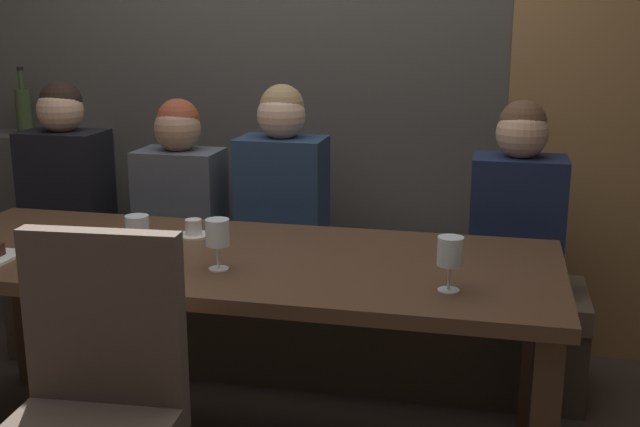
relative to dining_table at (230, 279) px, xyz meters
The scene contains 16 objects.
back_wall_tiled 1.49m from the dining_table, 90.00° to the left, with size 6.00×0.12×3.00m, color #4C4944.
arched_door 1.91m from the dining_table, 40.43° to the left, with size 0.90×0.05×2.55m.
back_counter 1.87m from the dining_table, 146.14° to the left, with size 1.10×0.28×0.95m, color #413E3A.
dining_table is the anchor object (origin of this frame).
banquette_bench 0.82m from the dining_table, 90.00° to the left, with size 2.50×0.44×0.45m.
chair_near_side 0.74m from the dining_table, 100.55° to the right, with size 0.47×0.47×0.98m.
diner_redhead 1.23m from the dining_table, 145.48° to the left, with size 0.36×0.24×0.80m.
diner_bearded 0.86m from the dining_table, 123.48° to the left, with size 0.36×0.24×0.73m.
diner_far_end 0.73m from the dining_table, 90.66° to the left, with size 0.36×0.24×0.80m.
diner_near_end 1.19m from the dining_table, 35.87° to the left, with size 0.36×0.24×0.76m.
wine_bottle_pale_label 1.81m from the dining_table, 143.59° to the left, with size 0.08×0.08×0.33m.
wine_glass_near_left 0.80m from the dining_table, 15.08° to the right, with size 0.08×0.08×0.16m.
wine_glass_center_back 0.36m from the dining_table, 144.43° to the right, with size 0.08×0.08×0.16m.
wine_glass_far_left 0.26m from the dining_table, 82.71° to the right, with size 0.08×0.08×0.16m.
espresso_cup 0.29m from the dining_table, 137.89° to the left, with size 0.12×0.12×0.06m.
folded_napkin 0.43m from the dining_table, behind, with size 0.11×0.10×0.01m, color silver.
Camera 1 is at (0.86, -2.41, 1.53)m, focal length 44.27 mm.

